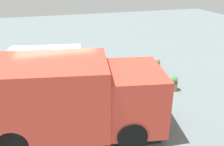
% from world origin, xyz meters
% --- Properties ---
extents(ground_plane, '(40.00, 40.00, 0.00)m').
position_xyz_m(ground_plane, '(0.00, 0.00, 0.00)').
color(ground_plane, slate).
extents(food_truck, '(3.65, 5.86, 2.38)m').
position_xyz_m(food_truck, '(-1.85, -0.14, 1.15)').
color(food_truck, '#D6402F').
rests_on(food_truck, ground_plane).
extents(person_customer, '(0.73, 0.69, 0.85)m').
position_xyz_m(person_customer, '(1.33, -4.76, 0.32)').
color(person_customer, navy).
rests_on(person_customer, ground_plane).
extents(planter_flowering_near, '(0.40, 0.40, 0.65)m').
position_xyz_m(planter_flowering_near, '(-0.24, -4.75, 0.33)').
color(planter_flowering_near, '#BE7A4E').
rests_on(planter_flowering_near, ground_plane).
extents(planter_flowering_far, '(0.49, 0.49, 0.75)m').
position_xyz_m(planter_flowering_far, '(2.57, -1.63, 0.38)').
color(planter_flowering_far, beige).
rests_on(planter_flowering_far, ground_plane).
extents(plaza_bench, '(1.72, 0.70, 0.49)m').
position_xyz_m(plaza_bench, '(3.68, 0.38, 0.37)').
color(plaza_bench, brown).
rests_on(plaza_bench, ground_plane).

